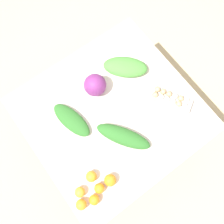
# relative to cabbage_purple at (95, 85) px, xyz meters

# --- Properties ---
(ground_plane) EXTENTS (8.00, 8.00, 0.00)m
(ground_plane) POSITION_rel_cabbage_purple_xyz_m (-0.01, -0.21, -0.82)
(ground_plane) COLOR #C6B289
(dining_table) EXTENTS (1.14, 1.08, 0.74)m
(dining_table) POSITION_rel_cabbage_purple_xyz_m (-0.01, -0.21, -0.17)
(dining_table) COLOR silver
(dining_table) RESTS_ON ground_plane
(cabbage_purple) EXTENTS (0.16, 0.16, 0.16)m
(cabbage_purple) POSITION_rel_cabbage_purple_xyz_m (0.00, 0.00, 0.00)
(cabbage_purple) COLOR #7A2D75
(cabbage_purple) RESTS_ON dining_table
(egg_carton) EXTENTS (0.23, 0.30, 0.09)m
(egg_carton) POSITION_rel_cabbage_purple_xyz_m (0.36, -0.38, -0.04)
(egg_carton) COLOR #A8A8A3
(egg_carton) RESTS_ON dining_table
(greens_bunch_dandelion) EXTENTS (0.18, 0.33, 0.06)m
(greens_bunch_dandelion) POSITION_rel_cabbage_purple_xyz_m (-0.26, -0.09, -0.05)
(greens_bunch_dandelion) COLOR #2D6B28
(greens_bunch_dandelion) RESTS_ON dining_table
(greens_bunch_kale) EXTENTS (0.34, 0.33, 0.09)m
(greens_bunch_kale) POSITION_rel_cabbage_purple_xyz_m (0.26, -0.00, -0.03)
(greens_bunch_kale) COLOR #4C933D
(greens_bunch_kale) RESTS_ON dining_table
(greens_bunch_beet_tops) EXTENTS (0.29, 0.37, 0.08)m
(greens_bunch_beet_tops) POSITION_rel_cabbage_purple_xyz_m (-0.05, -0.39, -0.04)
(greens_bunch_beet_tops) COLOR #2D6B28
(greens_bunch_beet_tops) RESTS_ON dining_table
(orange_0) EXTENTS (0.07, 0.07, 0.07)m
(orange_0) POSITION_rel_cabbage_purple_xyz_m (-0.43, -0.60, -0.04)
(orange_0) COLOR orange
(orange_0) RESTS_ON dining_table
(orange_1) EXTENTS (0.07, 0.07, 0.07)m
(orange_1) POSITION_rel_cabbage_purple_xyz_m (-0.51, -0.57, -0.04)
(orange_1) COLOR orange
(orange_1) RESTS_ON dining_table
(orange_2) EXTENTS (0.07, 0.07, 0.07)m
(orange_2) POSITION_rel_cabbage_purple_xyz_m (-0.37, -0.47, -0.04)
(orange_2) COLOR orange
(orange_2) RESTS_ON dining_table
(orange_3) EXTENTS (0.07, 0.07, 0.07)m
(orange_3) POSITION_rel_cabbage_purple_xyz_m (-0.48, -0.51, -0.04)
(orange_3) COLOR #F9A833
(orange_3) RESTS_ON dining_table
(orange_4) EXTENTS (0.08, 0.08, 0.08)m
(orange_4) POSITION_rel_cabbage_purple_xyz_m (-0.29, -0.56, -0.04)
(orange_4) COLOR orange
(orange_4) RESTS_ON dining_table
(orange_5) EXTENTS (0.07, 0.07, 0.07)m
(orange_5) POSITION_rel_cabbage_purple_xyz_m (-0.37, -0.56, -0.04)
(orange_5) COLOR orange
(orange_5) RESTS_ON dining_table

